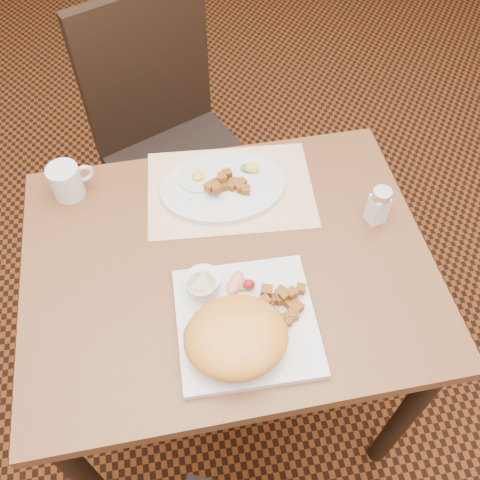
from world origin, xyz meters
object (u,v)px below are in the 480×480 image
object	(u,v)px
plate_oval	(223,187)
coffee_mug	(67,181)
chair_far	(170,135)
salt_shaker	(378,205)
plate_square	(246,322)
table	(229,286)

from	to	relation	value
plate_oval	coffee_mug	xyz separation A→B (m)	(-0.36, 0.06, 0.03)
chair_far	salt_shaker	size ratio (longest dim) A/B	9.70
plate_square	coffee_mug	world-z (taller)	coffee_mug
salt_shaker	coffee_mug	size ratio (longest dim) A/B	0.95
salt_shaker	coffee_mug	distance (m)	0.73
table	salt_shaker	world-z (taller)	salt_shaker
chair_far	plate_oval	size ratio (longest dim) A/B	3.19
salt_shaker	coffee_mug	bearing A→B (deg)	162.76
plate_oval	coffee_mug	size ratio (longest dim) A/B	2.89
table	chair_far	bearing A→B (deg)	96.75
table	salt_shaker	bearing A→B (deg)	8.05
salt_shaker	plate_oval	bearing A→B (deg)	154.56
plate_square	salt_shaker	distance (m)	0.41
table	plate_square	distance (m)	0.20
plate_square	plate_oval	xyz separation A→B (m)	(0.01, 0.37, 0.00)
table	plate_oval	world-z (taller)	plate_oval
chair_far	plate_square	world-z (taller)	chair_far
plate_square	salt_shaker	bearing A→B (deg)	31.26
coffee_mug	table	bearing A→B (deg)	-38.14
plate_oval	salt_shaker	world-z (taller)	salt_shaker
chair_far	coffee_mug	distance (m)	0.53
plate_square	chair_far	bearing A→B (deg)	96.17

